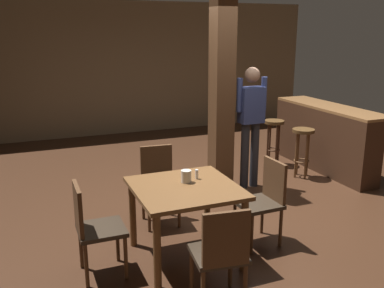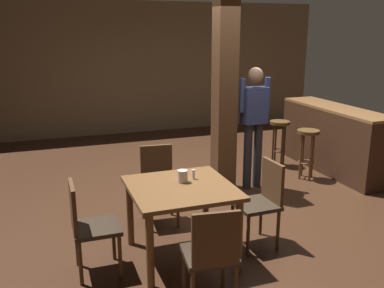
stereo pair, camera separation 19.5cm
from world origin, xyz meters
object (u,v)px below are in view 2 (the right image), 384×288
at_px(dining_table, 181,198).
at_px(salt_shaker, 194,174).
at_px(chair_east, 262,199).
at_px(standing_person, 254,119).
at_px(bar_counter, 329,139).
at_px(chair_west, 88,223).
at_px(chair_south, 212,252).
at_px(bar_stool_near, 308,143).
at_px(chair_north, 158,180).
at_px(napkin_cup, 183,176).
at_px(bar_stool_mid, 279,133).

xyz_separation_m(dining_table, salt_shaker, (0.18, 0.15, 0.17)).
xyz_separation_m(chair_east, salt_shaker, (-0.70, 0.17, 0.30)).
distance_m(chair_east, standing_person, 1.75).
height_order(standing_person, bar_counter, standing_person).
height_order(chair_west, bar_counter, bar_counter).
xyz_separation_m(chair_south, bar_stool_near, (2.57, 2.47, 0.05)).
xyz_separation_m(chair_north, standing_person, (1.55, 0.61, 0.50)).
height_order(chair_east, chair_west, same).
distance_m(chair_west, standing_person, 2.94).
bearing_deg(napkin_cup, chair_north, 92.37).
bearing_deg(bar_stool_near, chair_north, -164.58).
bearing_deg(bar_counter, standing_person, -169.61).
bearing_deg(dining_table, bar_stool_mid, 43.07).
bearing_deg(chair_west, bar_stool_near, 24.98).
xyz_separation_m(salt_shaker, bar_counter, (2.90, 1.64, -0.27)).
bearing_deg(bar_stool_mid, salt_shaker, -136.68).
distance_m(chair_south, bar_stool_near, 3.56).
bearing_deg(bar_stool_mid, chair_north, -150.12).
relative_size(dining_table, chair_north, 1.11).
relative_size(napkin_cup, bar_stool_near, 0.16).
xyz_separation_m(bar_counter, bar_stool_near, (-0.54, -0.20, 0.03)).
xyz_separation_m(napkin_cup, bar_stool_mid, (2.43, 2.22, -0.26)).
bearing_deg(bar_counter, chair_north, -163.80).
distance_m(salt_shaker, bar_counter, 3.34).
bearing_deg(chair_north, bar_counter, 16.20).
relative_size(chair_east, chair_south, 1.00).
xyz_separation_m(chair_east, chair_south, (-0.92, -0.85, 0.00)).
relative_size(standing_person, bar_stool_near, 2.27).
bearing_deg(chair_south, chair_west, 134.99).
distance_m(standing_person, bar_counter, 1.61).
xyz_separation_m(standing_person, bar_stool_near, (0.97, 0.08, -0.44)).
xyz_separation_m(chair_south, napkin_cup, (0.08, 0.97, 0.31)).
height_order(chair_south, chair_west, same).
xyz_separation_m(standing_person, bar_stool_mid, (0.91, 0.80, -0.44)).
bearing_deg(bar_stool_near, bar_counter, 19.73).
bearing_deg(salt_shaker, chair_west, -171.85).
height_order(dining_table, napkin_cup, napkin_cup).
bearing_deg(chair_north, chair_east, -46.57).
xyz_separation_m(chair_west, standing_person, (2.47, 1.52, 0.50)).
xyz_separation_m(chair_west, bar_stool_mid, (3.38, 2.32, 0.05)).
bearing_deg(dining_table, chair_east, -0.98).
xyz_separation_m(dining_table, chair_south, (-0.03, -0.87, -0.13)).
bearing_deg(chair_west, standing_person, 31.59).
distance_m(chair_east, chair_west, 1.78).
bearing_deg(standing_person, bar_stool_mid, 41.44).
bearing_deg(napkin_cup, bar_stool_near, 31.05).
height_order(chair_north, bar_stool_mid, chair_north).
distance_m(dining_table, bar_stool_mid, 3.39).
xyz_separation_m(dining_table, bar_stool_mid, (2.48, 2.32, -0.08)).
height_order(chair_north, chair_west, same).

